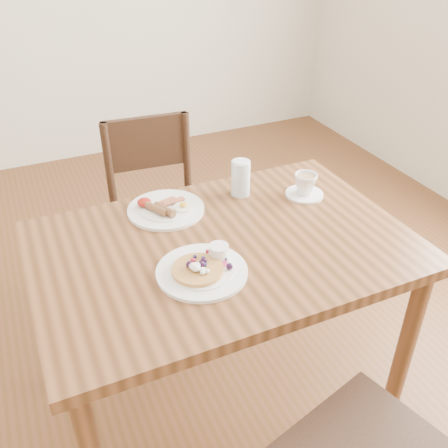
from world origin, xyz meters
name	(u,v)px	position (x,y,z in m)	size (l,w,h in m)	color
ground	(224,395)	(0.00, 0.00, 0.00)	(5.00, 5.00, 0.00)	brown
dining_table	(224,267)	(0.00, 0.00, 0.65)	(1.20, 0.80, 0.75)	brown
chair_far	(158,208)	(-0.01, 0.70, 0.49)	(0.45, 0.45, 0.88)	#332012
pancake_plate	(203,269)	(-0.12, -0.11, 0.76)	(0.27, 0.27, 0.06)	white
breakfast_plate	(165,209)	(-0.11, 0.26, 0.76)	(0.27, 0.27, 0.04)	white
teacup_saucer	(305,186)	(0.40, 0.16, 0.79)	(0.14, 0.14, 0.09)	white
water_glass	(241,178)	(0.19, 0.26, 0.82)	(0.07, 0.07, 0.13)	silver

